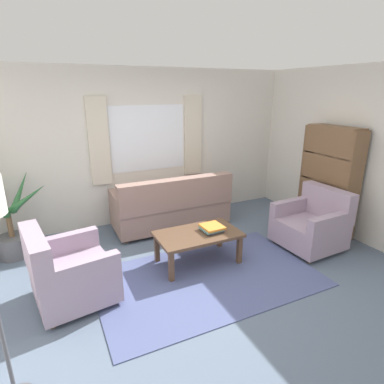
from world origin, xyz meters
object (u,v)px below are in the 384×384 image
at_px(book_stack_on_table, 212,228).
at_px(bookshelf, 328,179).
at_px(armchair_left, 67,273).
at_px(armchair_right, 312,224).
at_px(coffee_table, 198,237).
at_px(couch, 172,207).
at_px(potted_plant, 10,226).

height_order(book_stack_on_table, bookshelf, bookshelf).
bearing_deg(armchair_left, bookshelf, -96.72).
height_order(armchair_right, coffee_table, armchair_right).
height_order(armchair_left, coffee_table, armchair_left).
bearing_deg(armchair_left, book_stack_on_table, -95.55).
bearing_deg(armchair_right, couch, -136.04).
bearing_deg(armchair_right, coffee_table, -102.41).
distance_m(armchair_left, bookshelf, 3.98).
height_order(armchair_right, book_stack_on_table, armchair_right).
distance_m(armchair_right, bookshelf, 0.84).
distance_m(coffee_table, potted_plant, 2.58).
relative_size(book_stack_on_table, potted_plant, 0.24).
bearing_deg(book_stack_on_table, armchair_right, -10.27).
relative_size(armchair_right, coffee_table, 0.80).
distance_m(coffee_table, bookshelf, 2.35).
xyz_separation_m(book_stack_on_table, potted_plant, (-2.44, 1.29, -0.02)).
height_order(potted_plant, bookshelf, bookshelf).
relative_size(couch, bookshelf, 1.10).
distance_m(armchair_left, potted_plant, 1.52).
distance_m(couch, bookshelf, 2.54).
bearing_deg(armchair_right, potted_plant, -114.06).
bearing_deg(potted_plant, couch, -1.05).
distance_m(armchair_right, coffee_table, 1.76).
distance_m(coffee_table, book_stack_on_table, 0.22).
xyz_separation_m(armchair_left, potted_plant, (-0.60, 1.39, 0.11)).
bearing_deg(potted_plant, armchair_left, -66.47).
bearing_deg(coffee_table, book_stack_on_table, -6.70).
bearing_deg(couch, bookshelf, 150.72).
relative_size(couch, book_stack_on_table, 6.46).
xyz_separation_m(armchair_left, book_stack_on_table, (1.84, 0.10, 0.13)).
xyz_separation_m(couch, coffee_table, (-0.12, -1.22, 0.01)).
height_order(couch, armchair_left, couch).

